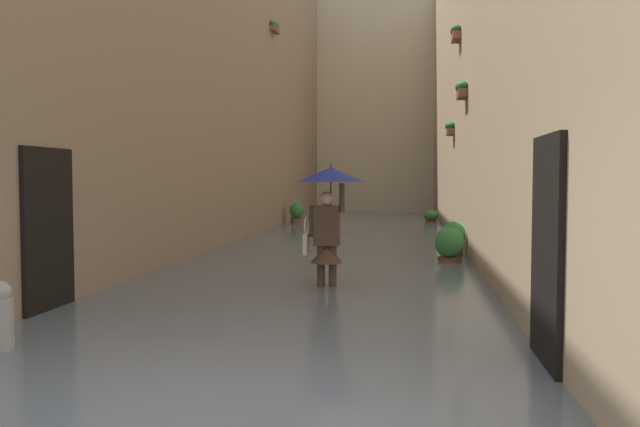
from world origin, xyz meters
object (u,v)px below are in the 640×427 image
object	(u,v)px
mooring_bollard	(0,325)
person_wading	(329,204)
potted_plant_far_left	(453,241)
potted_plant_mid_left	(449,247)
potted_plant_near_left	(431,217)
potted_plant_far_right	(297,215)

from	to	relation	value
mooring_bollard	person_wading	bearing A→B (deg)	-122.91
potted_plant_far_left	mooring_bollard	size ratio (longest dim) A/B	1.07
potted_plant_mid_left	potted_plant_near_left	bearing A→B (deg)	-90.26
potted_plant_far_left	mooring_bollard	world-z (taller)	potted_plant_far_left
potted_plant_far_right	potted_plant_mid_left	bearing A→B (deg)	115.06
person_wading	mooring_bollard	xyz separation A→B (m)	(2.65, 4.09, -1.02)
potted_plant_far_left	potted_plant_mid_left	world-z (taller)	potted_plant_far_left
person_wading	potted_plant_mid_left	bearing A→B (deg)	-122.12
potted_plant_far_right	potted_plant_near_left	bearing A→B (deg)	-161.36
potted_plant_far_left	potted_plant_near_left	world-z (taller)	potted_plant_far_left
person_wading	potted_plant_far_right	world-z (taller)	person_wading
person_wading	mooring_bollard	bearing A→B (deg)	57.09
person_wading	potted_plant_near_left	bearing A→B (deg)	-97.74
mooring_bollard	potted_plant_far_left	bearing A→B (deg)	-119.76
potted_plant_near_left	mooring_bollard	xyz separation A→B (m)	(4.69, 19.14, 0.06)
potted_plant_far_right	potted_plant_far_left	bearing A→B (deg)	118.41
person_wading	potted_plant_far_left	bearing A→B (deg)	-116.56
potted_plant_mid_left	potted_plant_far_left	bearing A→B (deg)	-97.69
person_wading	potted_plant_near_left	size ratio (longest dim) A/B	3.20
person_wading	potted_plant_mid_left	xyz separation A→B (m)	(-1.99, -3.17, -0.97)
potted_plant_near_left	mooring_bollard	bearing A→B (deg)	76.22
person_wading	potted_plant_near_left	distance (m)	15.22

